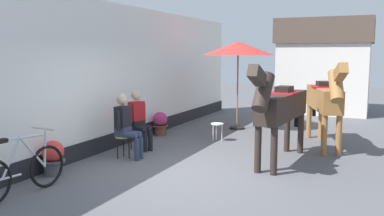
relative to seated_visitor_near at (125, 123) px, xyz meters
The scene contains 12 objects.
ground_plane 3.17m from the seated_visitor_near, 59.10° to the left, with size 40.00×40.00×0.00m, color #56565B.
pub_facade_wall 1.68m from the seated_visitor_near, 130.62° to the left, with size 0.34×14.00×3.40m.
distant_cottage 9.63m from the seated_visitor_near, 71.90° to the left, with size 3.40×2.60×3.50m.
seated_visitor_near is the anchor object (origin of this frame).
seated_visitor_far 0.85m from the seated_visitor_near, 102.72° to the left, with size 0.61×0.49×1.39m.
saddled_horse_near 3.24m from the seated_visitor_near, 16.85° to the left, with size 0.62×3.00×2.06m.
saddled_horse_far 4.70m from the seated_visitor_near, 37.41° to the left, with size 1.19×2.89×2.06m.
flower_planter_nearest 1.73m from the seated_visitor_near, 109.31° to the right, with size 0.43×0.43×0.64m.
flower_planter_farthest 2.64m from the seated_visitor_near, 102.20° to the left, with size 0.43×0.43×0.64m.
leaning_bicycle 2.72m from the seated_visitor_near, 93.84° to the right, with size 0.50×1.76×1.02m.
cafe_parasol 4.72m from the seated_visitor_near, 75.75° to the left, with size 2.10×2.10×2.58m.
spare_stool_white 2.74m from the seated_visitor_near, 64.71° to the left, with size 0.32×0.32×0.46m.
Camera 1 is at (3.24, -6.94, 2.23)m, focal length 38.63 mm.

